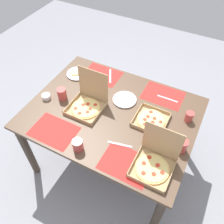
{
  "coord_description": "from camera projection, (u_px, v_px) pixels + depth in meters",
  "views": [
    {
      "loc": [
        0.62,
        -1.19,
        2.29
      ],
      "look_at": [
        0.0,
        0.0,
        0.78
      ],
      "focal_mm": 38.18,
      "sensor_mm": 36.0,
      "label": 1
    }
  ],
  "objects": [
    {
      "name": "fork_by_near_right",
      "position": [
        120.0,
        144.0,
        1.8
      ],
      "size": [
        0.19,
        0.06,
        0.0
      ],
      "primitive_type": "cube",
      "rotation": [
        0.0,
        0.0,
        3.35
      ],
      "color": "#B7B7BC",
      "rests_on": "dining_table"
    },
    {
      "name": "pizza_box_corner_left",
      "position": [
        87.0,
        103.0,
        2.03
      ],
      "size": [
        0.28,
        0.29,
        0.32
      ],
      "color": "tan",
      "rests_on": "dining_table"
    },
    {
      "name": "dining_table",
      "position": [
        112.0,
        120.0,
        2.11
      ],
      "size": [
        1.41,
        1.09,
        0.78
      ],
      "color": "#3F3328",
      "rests_on": "ground_plane"
    },
    {
      "name": "placemat_near_left",
      "position": [
        54.0,
        131.0,
        1.89
      ],
      "size": [
        0.36,
        0.26,
        0.0
      ],
      "primitive_type": "cube",
      "color": "red",
      "rests_on": "dining_table"
    },
    {
      "name": "cup_spare",
      "position": [
        62.0,
        94.0,
        2.09
      ],
      "size": [
        0.08,
        0.08,
        0.11
      ],
      "primitive_type": "cylinder",
      "color": "#BF4742",
      "rests_on": "dining_table"
    },
    {
      "name": "condiment_bowl",
      "position": [
        46.0,
        97.0,
        2.12
      ],
      "size": [
        0.08,
        0.08,
        0.04
      ],
      "primitive_type": "cylinder",
      "color": "white",
      "rests_on": "dining_table"
    },
    {
      "name": "plate_far_right",
      "position": [
        125.0,
        100.0,
        2.11
      ],
      "size": [
        0.21,
        0.21,
        0.02
      ],
      "color": "white",
      "rests_on": "dining_table"
    },
    {
      "name": "placemat_near_right",
      "position": [
        126.0,
        164.0,
        1.7
      ],
      "size": [
        0.36,
        0.26,
        0.0
      ],
      "primitive_type": "cube",
      "color": "red",
      "rests_on": "dining_table"
    },
    {
      "name": "cup_dark",
      "position": [
        189.0,
        117.0,
        1.93
      ],
      "size": [
        0.07,
        0.07,
        0.09
      ],
      "primitive_type": "cylinder",
      "color": "#BF4742",
      "rests_on": "dining_table"
    },
    {
      "name": "plate_far_left",
      "position": [
        77.0,
        74.0,
        2.35
      ],
      "size": [
        0.21,
        0.21,
        0.03
      ],
      "color": "white",
      "rests_on": "dining_table"
    },
    {
      "name": "fork_by_near_left",
      "position": [
        167.0,
        99.0,
        2.13
      ],
      "size": [
        0.19,
        0.02,
        0.0
      ],
      "primitive_type": "cube",
      "rotation": [
        0.0,
        0.0,
        0.01
      ],
      "color": "#B7B7BC",
      "rests_on": "dining_table"
    },
    {
      "name": "cup_clear_right",
      "position": [
        78.0,
        145.0,
        1.74
      ],
      "size": [
        0.08,
        0.08,
        0.1
      ],
      "primitive_type": "cylinder",
      "color": "#BF4742",
      "rests_on": "dining_table"
    },
    {
      "name": "placemat_far_right",
      "position": [
        163.0,
        95.0,
        2.16
      ],
      "size": [
        0.36,
        0.26,
        0.0
      ],
      "primitive_type": "cube",
      "color": "red",
      "rests_on": "dining_table"
    },
    {
      "name": "cup_clear_left",
      "position": [
        182.0,
        146.0,
        1.74
      ],
      "size": [
        0.08,
        0.08,
        0.11
      ],
      "primitive_type": "cylinder",
      "color": "#BF4742",
      "rests_on": "dining_table"
    },
    {
      "name": "pizza_box_corner_right",
      "position": [
        154.0,
        162.0,
        1.65
      ],
      "size": [
        0.27,
        0.28,
        0.31
      ],
      "color": "tan",
      "rests_on": "dining_table"
    },
    {
      "name": "knife_by_far_left",
      "position": [
        110.0,
        76.0,
        2.34
      ],
      "size": [
        0.11,
        0.19,
        0.0
      ],
      "primitive_type": "cube",
      "rotation": [
        0.0,
        0.0,
        2.05
      ],
      "color": "#B7B7BC",
      "rests_on": "dining_table"
    },
    {
      "name": "pizza_box_edge_far",
      "position": [
        151.0,
        120.0,
        1.95
      ],
      "size": [
        0.26,
        0.26,
        0.04
      ],
      "color": "tan",
      "rests_on": "dining_table"
    },
    {
      "name": "placemat_far_left",
      "position": [
        102.0,
        75.0,
        2.35
      ],
      "size": [
        0.36,
        0.26,
        0.0
      ],
      "primitive_type": "cube",
      "color": "red",
      "rests_on": "dining_table"
    },
    {
      "name": "ground_plane",
      "position": [
        112.0,
        159.0,
        2.61
      ],
      "size": [
        6.0,
        6.0,
        0.0
      ],
      "primitive_type": "plane",
      "color": "gray"
    }
  ]
}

